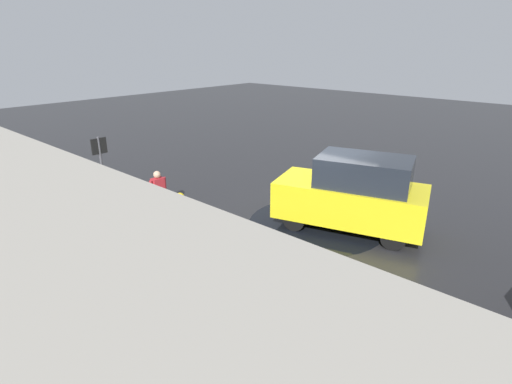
{
  "coord_description": "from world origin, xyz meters",
  "views": [
    {
      "loc": [
        -5.71,
        8.91,
        4.79
      ],
      "look_at": [
        1.2,
        1.15,
        0.9
      ],
      "focal_mm": 28.0,
      "sensor_mm": 36.0,
      "label": 1
    }
  ],
  "objects_px": {
    "fire_hydrant": "(181,206)",
    "moving_hatchback": "(353,194)",
    "pedestrian": "(158,188)",
    "sign_post": "(102,166)"
  },
  "relations": [
    {
      "from": "moving_hatchback",
      "to": "sign_post",
      "type": "xyz_separation_m",
      "value": [
        5.63,
        4.04,
        0.55
      ]
    },
    {
      "from": "pedestrian",
      "to": "sign_post",
      "type": "bearing_deg",
      "value": 68.4
    },
    {
      "from": "moving_hatchback",
      "to": "sign_post",
      "type": "relative_size",
      "value": 1.76
    },
    {
      "from": "moving_hatchback",
      "to": "pedestrian",
      "type": "relative_size",
      "value": 3.46
    },
    {
      "from": "moving_hatchback",
      "to": "fire_hydrant",
      "type": "xyz_separation_m",
      "value": [
        4.0,
        2.67,
        -0.63
      ]
    },
    {
      "from": "fire_hydrant",
      "to": "sign_post",
      "type": "xyz_separation_m",
      "value": [
        1.63,
        1.37,
        1.18
      ]
    },
    {
      "from": "moving_hatchback",
      "to": "pedestrian",
      "type": "height_order",
      "value": "moving_hatchback"
    },
    {
      "from": "moving_hatchback",
      "to": "fire_hydrant",
      "type": "distance_m",
      "value": 4.85
    },
    {
      "from": "fire_hydrant",
      "to": "moving_hatchback",
      "type": "bearing_deg",
      "value": -146.24
    },
    {
      "from": "sign_post",
      "to": "fire_hydrant",
      "type": "bearing_deg",
      "value": -139.94
    }
  ]
}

